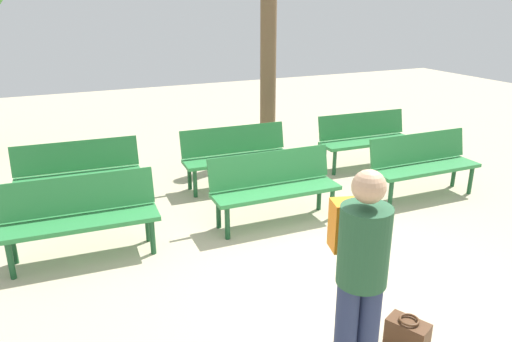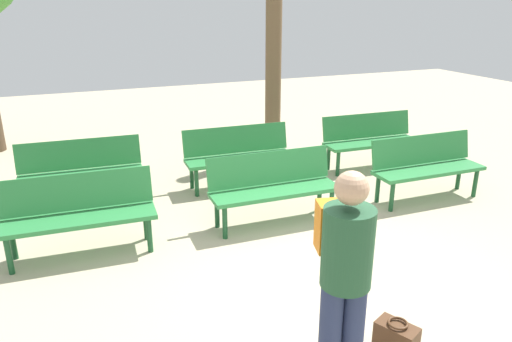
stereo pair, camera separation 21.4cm
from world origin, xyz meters
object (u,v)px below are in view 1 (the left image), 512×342
Objects in this scene: bench_r0_c2 at (423,162)px; bench_r1_c2 at (365,136)px; handbag at (407,335)px; bench_r0_c1 at (274,183)px; visitor_with_backpack at (360,268)px; bench_r1_c0 at (78,171)px; tree_1 at (268,77)px; bench_r1_c1 at (236,153)px; bench_r0_c0 at (80,213)px.

bench_r0_c2 and bench_r1_c2 have the same top height.
bench_r1_c2 reaches higher than handbag.
bench_r0_c1 is 2.78m from visitor_with_backpack.
tree_1 is (3.27, 1.02, 0.89)m from bench_r1_c0.
bench_r0_c2 is at bearing -123.53° from visitor_with_backpack.
bench_r0_c1 is 2.69m from bench_r1_c2.
visitor_with_backpack is at bearing -66.82° from bench_r1_c0.
bench_r0_c1 is 1.00× the size of bench_r0_c2.
bench_r0_c2 is 3.45m from handbag.
bench_r1_c1 is at bearing 87.96° from handbag.
bench_r1_c1 reaches higher than handbag.
bench_r1_c1 is (-2.22, 1.45, 0.00)m from bench_r0_c2.
bench_r1_c1 is at bearing 148.17° from bench_r0_c2.
bench_r0_c2 is at bearing 46.37° from handbag.
tree_1 reaches higher than visitor_with_backpack.
bench_r0_c1 reaches higher than handbag.
visitor_with_backpack is at bearing -137.69° from bench_r0_c2.
bench_r0_c1 is at bearing 178.92° from bench_r0_c2.
bench_r0_c2 is 2.98m from tree_1.
tree_1 is (1.06, 1.14, 0.89)m from bench_r1_c1.
visitor_with_backpack reaches higher than bench_r0_c1.
bench_r0_c0 is at bearing -44.49° from visitor_with_backpack.
bench_r0_c2 and bench_r1_c1 have the same top height.
tree_1 reaches higher than bench_r1_c0.
bench_r1_c2 is at bearing 31.02° from bench_r0_c1.
bench_r1_c0 is at bearing -179.28° from bench_r1_c2.
bench_r1_c2 is 4.43× the size of handbag.
bench_r0_c0 is 2.64m from bench_r1_c1.
bench_r0_c0 is 2.26m from bench_r0_c1.
handbag is at bearing -132.37° from bench_r0_c2.
bench_r1_c0 is 4.57m from handbag.
bench_r1_c2 is at bearing 18.41° from bench_r0_c0.
bench_r1_c0 is (-4.43, 1.58, 0.00)m from bench_r0_c2.
tree_1 is (3.37, 2.43, 0.89)m from bench_r0_c0.
bench_r1_c2 is (2.34, 1.32, 0.00)m from bench_r0_c1.
bench_r1_c2 is (0.06, 1.42, 0.00)m from bench_r0_c2.
visitor_with_backpack reaches higher than bench_r0_c0.
bench_r1_c0 is 3.53m from tree_1.
bench_r0_c2 is 0.98× the size of visitor_with_backpack.
tree_1 is at bearing 38.91° from bench_r0_c0.
visitor_with_backpack is at bearing -102.79° from bench_r0_c1.
visitor_with_backpack reaches higher than handbag.
tree_1 is at bearing 20.87° from bench_r1_c0.
bench_r0_c2 is 0.99× the size of bench_r1_c1.
tree_1 reaches higher than bench_r0_c1.
bench_r0_c1 and bench_r1_c2 have the same top height.
bench_r0_c2 is 3.94m from visitor_with_backpack.
bench_r0_c1 is at bearing -88.84° from visitor_with_backpack.
handbag is at bearing -59.45° from bench_r1_c0.
bench_r0_c2 is (2.27, -0.09, 0.00)m from bench_r0_c1.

